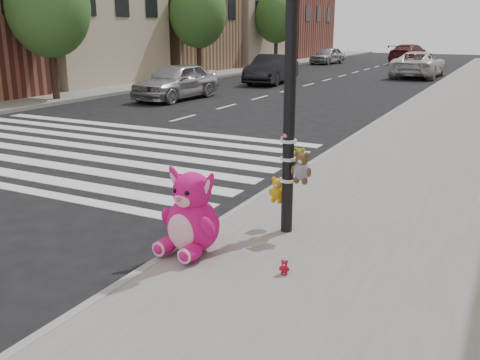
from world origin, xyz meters
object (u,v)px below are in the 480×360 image
Objects in this scene: signal_pole at (291,116)px; red_teddy at (284,267)px; car_silver_far at (176,81)px; pink_bunny at (191,218)px; car_white_near at (419,64)px; car_dark_far at (272,69)px.

signal_pole is 21.91× the size of red_teddy.
signal_pole reaches higher than car_silver_far.
signal_pole is 15.74m from car_silver_far.
signal_pole is 1.91m from pink_bunny.
signal_pole is at bearing 61.58° from pink_bunny.
red_teddy is at bearing 97.51° from car_white_near.
pink_bunny is at bearing 94.91° from car_white_near.
red_teddy is at bearing -69.40° from signal_pole.
car_dark_far is (-8.30, 21.11, 0.16)m from pink_bunny.
car_white_near is (-2.80, 27.32, -1.03)m from signal_pole.
car_dark_far is 9.78m from car_white_near.
signal_pole is 2.09m from red_teddy.
red_teddy is at bearing -70.04° from car_dark_far.
pink_bunny is 28.63m from car_white_near.
car_white_near is at bearing 67.36° from car_silver_far.
car_white_near is at bearing 83.19° from red_teddy.
red_teddy is (0.49, -1.31, -1.55)m from signal_pole.
pink_bunny is (-0.82, -1.24, -1.19)m from signal_pole.
car_silver_far is at bearing 129.56° from pink_bunny.
car_silver_far reaches higher than red_teddy.
car_silver_far is at bearing 65.65° from car_white_near.
car_white_near is at bearing 45.24° from car_dark_far.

